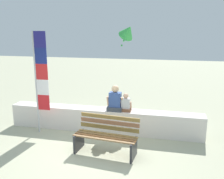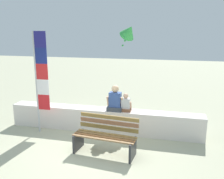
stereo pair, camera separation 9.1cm
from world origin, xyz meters
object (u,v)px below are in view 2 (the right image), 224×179
object	(u,v)px
park_bench	(106,137)
flag_banner	(40,76)
kite_green	(129,31)
person_child	(126,104)
person_adult	(115,101)

from	to	relation	value
park_bench	flag_banner	xyz separation A→B (m)	(-2.10, 0.79, 1.26)
park_bench	kite_green	world-z (taller)	kite_green
person_child	flag_banner	size ratio (longest dim) A/B	0.18
park_bench	person_adult	distance (m)	1.37
person_adult	park_bench	bearing A→B (deg)	-87.72
person_child	kite_green	xyz separation A→B (m)	(-0.48, 3.21, 1.99)
person_adult	kite_green	distance (m)	3.74
person_child	kite_green	distance (m)	3.81
flag_banner	person_child	bearing A→B (deg)	11.05
person_child	kite_green	world-z (taller)	kite_green
flag_banner	kite_green	size ratio (longest dim) A/B	2.99
person_adult	kite_green	size ratio (longest dim) A/B	0.76
person_child	person_adult	bearing A→B (deg)	-179.95
flag_banner	kite_green	distance (m)	4.29
person_adult	kite_green	world-z (taller)	kite_green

